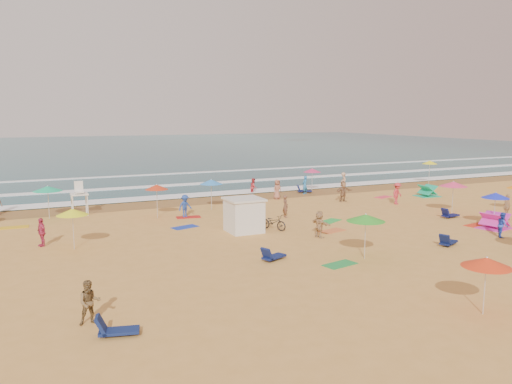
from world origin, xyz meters
name	(u,v)px	position (x,y,z in m)	size (l,w,h in m)	color
ground	(273,230)	(0.00, 0.00, 0.00)	(220.00, 220.00, 0.00)	gold
ocean	(96,149)	(0.00, 84.00, 0.00)	(220.00, 140.00, 0.18)	#0C4756
wet_sand	(207,200)	(0.00, 12.50, 0.01)	(220.00, 220.00, 0.00)	olive
surf_foam	(178,186)	(0.00, 21.32, 0.10)	(200.00, 18.70, 0.05)	white
cabana	(244,216)	(-1.82, 0.38, 1.00)	(2.00, 2.00, 2.00)	silver
cabana_roof	(244,199)	(-1.82, 0.38, 2.06)	(2.20, 2.20, 0.12)	silver
bicycle	(273,222)	(0.08, 0.08, 0.49)	(0.65, 1.87, 0.98)	black
lifeguard_stand	(79,201)	(-10.56, 10.23, 1.05)	(1.20, 1.20, 2.10)	white
beach_umbrellas	(309,197)	(2.06, -0.99, 2.13)	(61.71, 29.50, 0.76)	#EEF71A
loungers	(381,233)	(5.31, -4.04, 0.17)	(47.19, 27.85, 0.34)	#0F1D4F
towels	(276,234)	(-0.31, -1.06, 0.01)	(45.91, 22.52, 0.03)	#B43616
popup_tents	(455,202)	(15.89, 0.28, 0.60)	(7.71, 13.55, 1.20)	#DA30B0
beachgoers	(260,206)	(1.02, 4.10, 0.82)	(40.59, 26.45, 2.13)	#A3624B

